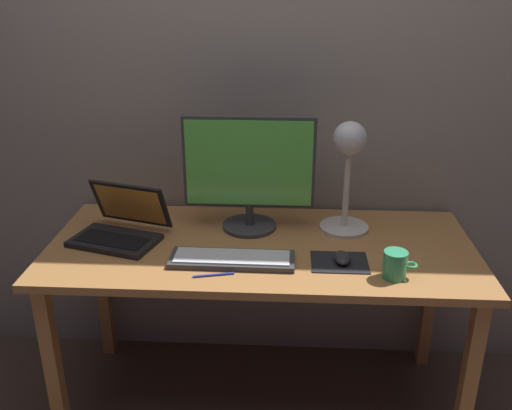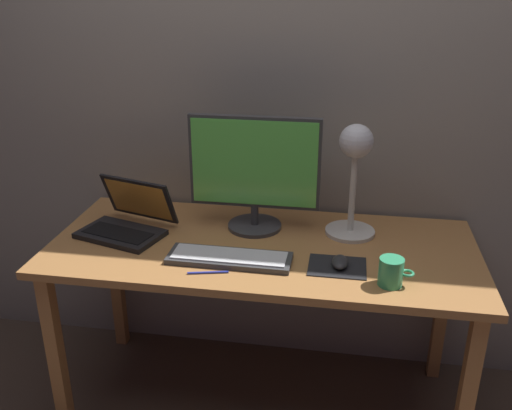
{
  "view_description": "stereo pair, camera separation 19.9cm",
  "coord_description": "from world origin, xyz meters",
  "px_view_note": "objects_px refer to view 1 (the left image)",
  "views": [
    {
      "loc": [
        0.09,
        -1.89,
        1.69
      ],
      "look_at": [
        -0.02,
        -0.05,
        0.92
      ],
      "focal_mm": 39.23,
      "sensor_mm": 36.0,
      "label": 1
    },
    {
      "loc": [
        0.29,
        -1.87,
        1.69
      ],
      "look_at": [
        -0.02,
        -0.05,
        0.92
      ],
      "focal_mm": 39.23,
      "sensor_mm": 36.0,
      "label": 2
    }
  ],
  "objects_px": {
    "monitor": "(249,170)",
    "pen": "(214,275)",
    "desk_lamp": "(348,160)",
    "coffee_mug": "(395,265)",
    "keyboard_main": "(232,259)",
    "mouse": "(342,258)",
    "laptop": "(122,223)"
  },
  "relations": [
    {
      "from": "pen",
      "to": "laptop",
      "type": "bearing_deg",
      "value": 143.6
    },
    {
      "from": "monitor",
      "to": "laptop",
      "type": "xyz_separation_m",
      "value": [
        -0.48,
        -0.11,
        -0.19
      ]
    },
    {
      "from": "keyboard_main",
      "to": "pen",
      "type": "bearing_deg",
      "value": -117.94
    },
    {
      "from": "laptop",
      "to": "pen",
      "type": "height_order",
      "value": "laptop"
    },
    {
      "from": "monitor",
      "to": "desk_lamp",
      "type": "height_order",
      "value": "monitor"
    },
    {
      "from": "keyboard_main",
      "to": "desk_lamp",
      "type": "relative_size",
      "value": 1.01
    },
    {
      "from": "desk_lamp",
      "to": "coffee_mug",
      "type": "xyz_separation_m",
      "value": [
        0.13,
        -0.37,
        -0.24
      ]
    },
    {
      "from": "keyboard_main",
      "to": "mouse",
      "type": "relative_size",
      "value": 4.6
    },
    {
      "from": "desk_lamp",
      "to": "mouse",
      "type": "xyz_separation_m",
      "value": [
        -0.03,
        -0.28,
        -0.27
      ]
    },
    {
      "from": "desk_lamp",
      "to": "keyboard_main",
      "type": "bearing_deg",
      "value": -144.42
    },
    {
      "from": "desk_lamp",
      "to": "mouse",
      "type": "height_order",
      "value": "desk_lamp"
    },
    {
      "from": "coffee_mug",
      "to": "pen",
      "type": "distance_m",
      "value": 0.61
    },
    {
      "from": "laptop",
      "to": "pen",
      "type": "relative_size",
      "value": 2.71
    },
    {
      "from": "mouse",
      "to": "coffee_mug",
      "type": "height_order",
      "value": "coffee_mug"
    },
    {
      "from": "pen",
      "to": "keyboard_main",
      "type": "bearing_deg",
      "value": 62.06
    },
    {
      "from": "monitor",
      "to": "desk_lamp",
      "type": "relative_size",
      "value": 1.16
    },
    {
      "from": "keyboard_main",
      "to": "desk_lamp",
      "type": "height_order",
      "value": "desk_lamp"
    },
    {
      "from": "desk_lamp",
      "to": "mouse",
      "type": "bearing_deg",
      "value": -96.45
    },
    {
      "from": "mouse",
      "to": "pen",
      "type": "height_order",
      "value": "mouse"
    },
    {
      "from": "mouse",
      "to": "desk_lamp",
      "type": "bearing_deg",
      "value": 83.55
    },
    {
      "from": "monitor",
      "to": "mouse",
      "type": "distance_m",
      "value": 0.5
    },
    {
      "from": "laptop",
      "to": "coffee_mug",
      "type": "xyz_separation_m",
      "value": [
        1.0,
        -0.26,
        -0.01
      ]
    },
    {
      "from": "monitor",
      "to": "pen",
      "type": "height_order",
      "value": "monitor"
    },
    {
      "from": "keyboard_main",
      "to": "mouse",
      "type": "height_order",
      "value": "mouse"
    },
    {
      "from": "laptop",
      "to": "pen",
      "type": "distance_m",
      "value": 0.48
    },
    {
      "from": "laptop",
      "to": "desk_lamp",
      "type": "distance_m",
      "value": 0.9
    },
    {
      "from": "monitor",
      "to": "coffee_mug",
      "type": "distance_m",
      "value": 0.66
    },
    {
      "from": "laptop",
      "to": "mouse",
      "type": "relative_size",
      "value": 3.95
    },
    {
      "from": "monitor",
      "to": "mouse",
      "type": "bearing_deg",
      "value": -38.36
    },
    {
      "from": "coffee_mug",
      "to": "pen",
      "type": "height_order",
      "value": "coffee_mug"
    },
    {
      "from": "monitor",
      "to": "coffee_mug",
      "type": "relative_size",
      "value": 4.4
    },
    {
      "from": "monitor",
      "to": "desk_lamp",
      "type": "distance_m",
      "value": 0.38
    }
  ]
}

